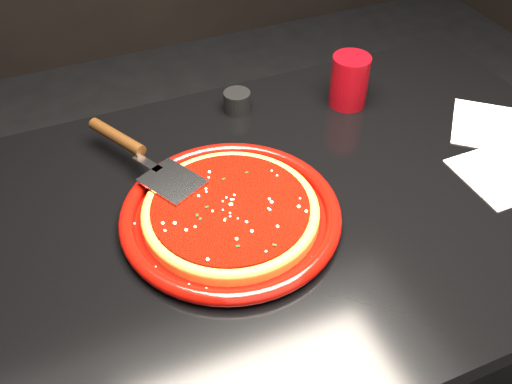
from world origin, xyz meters
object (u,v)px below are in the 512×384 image
cup (349,81)px  ramekin (237,101)px  pizza_server (143,155)px  table (296,317)px  plate (231,215)px

cup → ramekin: size_ratio=1.95×
pizza_server → cup: 0.47m
table → ramekin: 0.50m
plate → ramekin: bearing=66.4°
pizza_server → ramekin: size_ratio=5.92×
plate → pizza_server: size_ratio=1.11×
ramekin → table: bearing=-87.3°
cup → plate: bearing=-147.0°
pizza_server → cup: size_ratio=3.04×
table → plate: bearing=-178.1°
cup → ramekin: 0.24m
pizza_server → ramekin: pizza_server is taller
plate → pizza_server: (-0.10, 0.18, 0.03)m
pizza_server → cup: (0.47, 0.06, 0.01)m
plate → ramekin: 0.33m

